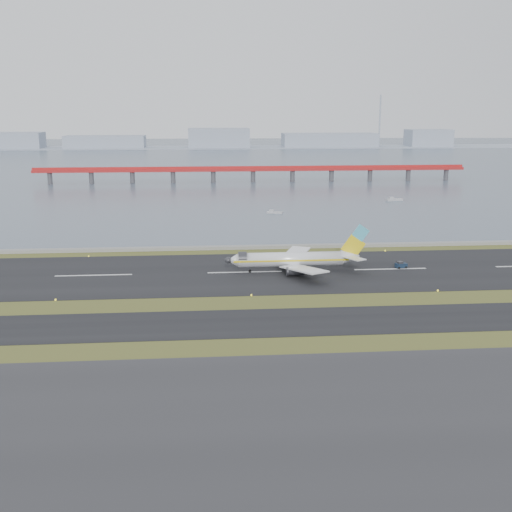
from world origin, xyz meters
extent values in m
plane|color=#3A4619|center=(0.00, 0.00, 0.00)|extent=(1000.00, 1000.00, 0.00)
cube|color=#2B2A2D|center=(0.00, -55.00, 0.05)|extent=(1000.00, 50.00, 0.10)
cube|color=black|center=(0.00, -12.00, 0.05)|extent=(1000.00, 18.00, 0.10)
cube|color=black|center=(0.00, 30.00, 0.05)|extent=(1000.00, 45.00, 0.10)
cube|color=gray|center=(0.00, 60.00, 0.50)|extent=(1000.00, 2.50, 1.00)
cube|color=#465564|center=(0.00, 460.00, 0.00)|extent=(1400.00, 800.00, 1.30)
cube|color=red|center=(20.00, 250.00, 7.50)|extent=(260.00, 5.00, 1.60)
cube|color=red|center=(20.00, 250.00, 9.00)|extent=(260.00, 0.40, 1.40)
cylinder|color=#4C4C51|center=(-76.00, 250.00, 3.00)|extent=(2.80, 2.80, 7.00)
cylinder|color=#4C4C51|center=(20.00, 250.00, 3.00)|extent=(2.80, 2.80, 7.00)
cylinder|color=#4C4C51|center=(116.00, 250.00, 3.00)|extent=(2.80, 2.80, 7.00)
cube|color=#9BA7B8|center=(0.00, 620.00, 0.00)|extent=(1400.00, 80.00, 1.00)
cube|color=#9BA7B8|center=(-220.00, 620.00, 9.00)|extent=(60.00, 35.00, 18.00)
cube|color=#9BA7B8|center=(-120.00, 620.00, 7.00)|extent=(90.00, 35.00, 14.00)
cube|color=#9BA7B8|center=(10.00, 620.00, 11.00)|extent=(70.00, 35.00, 22.00)
cube|color=#9BA7B8|center=(140.00, 620.00, 8.00)|extent=(110.00, 35.00, 16.00)
cube|color=#9BA7B8|center=(260.00, 620.00, 10.00)|extent=(50.00, 35.00, 20.00)
cylinder|color=#9BA7B8|center=(200.00, 620.00, 30.00)|extent=(1.80, 1.80, 60.00)
cylinder|color=white|center=(12.35, 29.72, 3.50)|extent=(28.00, 3.80, 3.80)
cone|color=white|center=(-3.25, 29.72, 3.50)|extent=(3.20, 3.80, 3.80)
cone|color=white|center=(28.55, 29.72, 3.80)|extent=(5.00, 3.80, 3.80)
cube|color=yellow|center=(12.35, 27.80, 3.50)|extent=(31.00, 0.06, 0.45)
cube|color=yellow|center=(12.35, 31.64, 3.50)|extent=(31.00, 0.06, 0.45)
cube|color=white|center=(14.55, 21.22, 2.80)|extent=(11.31, 15.89, 1.66)
cube|color=white|center=(14.55, 38.22, 2.80)|extent=(11.31, 15.89, 1.66)
cylinder|color=#313136|center=(12.85, 23.72, 1.60)|extent=(4.20, 2.10, 2.10)
cylinder|color=#313136|center=(12.85, 35.72, 1.60)|extent=(4.20, 2.10, 2.10)
cube|color=yellow|center=(29.35, 29.72, 6.70)|extent=(6.80, 0.35, 6.85)
cube|color=#4EBDDD|center=(31.25, 29.72, 10.40)|extent=(4.85, 0.37, 4.90)
cube|color=white|center=(28.85, 25.92, 4.30)|extent=(5.64, 6.80, 0.22)
cube|color=white|center=(28.85, 33.52, 4.30)|extent=(5.64, 6.80, 0.22)
cylinder|color=black|center=(1.35, 29.72, 0.45)|extent=(0.80, 0.28, 0.80)
cylinder|color=black|center=(13.85, 26.92, 0.55)|extent=(1.00, 0.38, 1.00)
cylinder|color=black|center=(13.85, 32.52, 0.55)|extent=(1.00, 0.38, 1.00)
cube|color=#142438|center=(43.24, 30.89, 0.86)|extent=(3.36, 2.32, 1.15)
cube|color=#313136|center=(42.87, 30.81, 1.63)|extent=(1.61, 1.68, 0.67)
cylinder|color=black|center=(42.37, 29.92, 0.34)|extent=(0.72, 0.42, 0.67)
cylinder|color=black|center=(42.05, 31.42, 0.34)|extent=(0.72, 0.42, 0.67)
cylinder|color=black|center=(44.43, 30.35, 0.34)|extent=(0.72, 0.42, 0.67)
cylinder|color=black|center=(44.12, 31.85, 0.34)|extent=(0.72, 0.42, 0.67)
cube|color=#B3B4B8|center=(19.46, 129.31, 0.37)|extent=(6.71, 4.06, 0.82)
cube|color=#B3B4B8|center=(18.17, 129.78, 1.10)|extent=(2.22, 2.00, 0.82)
cube|color=#B3B4B8|center=(81.23, 163.13, 0.45)|extent=(8.18, 3.69, 1.01)
cube|color=#B3B4B8|center=(79.56, 162.86, 1.35)|extent=(2.51, 2.13, 1.01)
camera|label=1|loc=(-11.21, -136.58, 42.63)|focal=45.00mm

